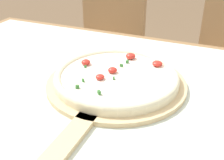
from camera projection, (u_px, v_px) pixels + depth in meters
dining_table at (90, 131)px, 0.75m from camera, size 1.38×1.02×0.73m
towel_cloth at (88, 101)px, 0.70m from camera, size 1.30×0.94×0.00m
pizza_peel at (113, 87)px, 0.74m from camera, size 0.38×0.59×0.01m
pizza at (116, 77)px, 0.75m from camera, size 0.33×0.33×0.04m
chair_left at (107, 43)px, 1.60m from camera, size 0.41×0.41×0.91m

